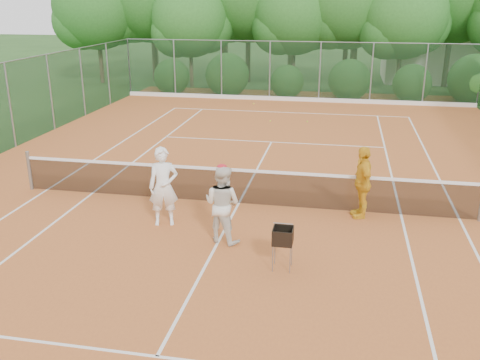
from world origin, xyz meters
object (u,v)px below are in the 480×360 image
player_center_grp (222,204)px  player_yellow (362,182)px  ball_hopper (283,237)px  player_white (164,187)px

player_center_grp → player_yellow: bearing=33.6°
player_center_grp → ball_hopper: bearing=-35.6°
player_center_grp → ball_hopper: player_center_grp is taller
player_center_grp → ball_hopper: (1.45, -1.04, -0.19)m
player_white → ball_hopper: 3.45m
player_white → player_yellow: bearing=-0.3°
player_yellow → ball_hopper: player_yellow is taller
player_white → player_yellow: 4.77m
player_center_grp → player_yellow: player_yellow is taller
player_center_grp → player_white: bearing=157.3°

